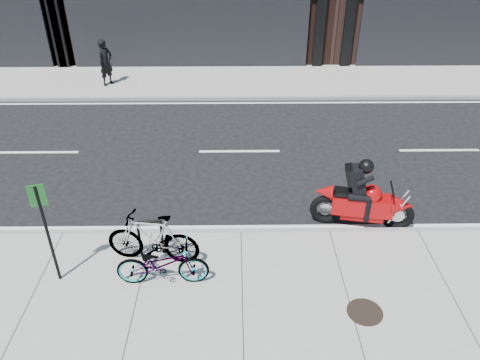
{
  "coord_description": "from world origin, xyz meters",
  "views": [
    {
      "loc": [
        -0.11,
        -10.25,
        6.74
      ],
      "look_at": [
        -0.01,
        -1.02,
        0.9
      ],
      "focal_mm": 35.0,
      "sensor_mm": 36.0,
      "label": 1
    }
  ],
  "objects_px": {
    "bicycle_front": "(162,264)",
    "sign_post": "(46,226)",
    "motorcycle": "(368,200)",
    "pedestrian": "(106,62)",
    "bicycle_rear": "(153,238)",
    "manhole_cover": "(365,312)",
    "bike_rack": "(150,235)"
  },
  "relations": [
    {
      "from": "bicycle_front",
      "to": "motorcycle",
      "type": "relative_size",
      "value": 0.76
    },
    {
      "from": "bike_rack",
      "to": "bicycle_front",
      "type": "distance_m",
      "value": 0.91
    },
    {
      "from": "pedestrian",
      "to": "sign_post",
      "type": "relative_size",
      "value": 0.79
    },
    {
      "from": "bike_rack",
      "to": "bicycle_front",
      "type": "height_order",
      "value": "bicycle_front"
    },
    {
      "from": "bicycle_front",
      "to": "manhole_cover",
      "type": "bearing_deg",
      "value": -103.56
    },
    {
      "from": "bicycle_rear",
      "to": "pedestrian",
      "type": "relative_size",
      "value": 1.1
    },
    {
      "from": "motorcycle",
      "to": "sign_post",
      "type": "relative_size",
      "value": 1.07
    },
    {
      "from": "bike_rack",
      "to": "pedestrian",
      "type": "distance_m",
      "value": 10.46
    },
    {
      "from": "manhole_cover",
      "to": "sign_post",
      "type": "xyz_separation_m",
      "value": [
        -5.84,
        0.93,
        1.31
      ]
    },
    {
      "from": "bicycle_front",
      "to": "bicycle_rear",
      "type": "bearing_deg",
      "value": 21.91
    },
    {
      "from": "manhole_cover",
      "to": "bicycle_rear",
      "type": "bearing_deg",
      "value": 160.08
    },
    {
      "from": "bike_rack",
      "to": "manhole_cover",
      "type": "bearing_deg",
      "value": -21.95
    },
    {
      "from": "bicycle_front",
      "to": "motorcycle",
      "type": "height_order",
      "value": "motorcycle"
    },
    {
      "from": "manhole_cover",
      "to": "bike_rack",
      "type": "bearing_deg",
      "value": 158.05
    },
    {
      "from": "bike_rack",
      "to": "sign_post",
      "type": "bearing_deg",
      "value": -157.31
    },
    {
      "from": "bicycle_front",
      "to": "pedestrian",
      "type": "distance_m",
      "value": 11.36
    },
    {
      "from": "pedestrian",
      "to": "bike_rack",
      "type": "bearing_deg",
      "value": -129.07
    },
    {
      "from": "manhole_cover",
      "to": "bicycle_front",
      "type": "bearing_deg",
      "value": 167.62
    },
    {
      "from": "bicycle_front",
      "to": "sign_post",
      "type": "xyz_separation_m",
      "value": [
        -2.08,
        0.11,
        0.85
      ]
    },
    {
      "from": "bike_rack",
      "to": "motorcycle",
      "type": "height_order",
      "value": "motorcycle"
    },
    {
      "from": "bicycle_rear",
      "to": "bicycle_front",
      "type": "bearing_deg",
      "value": 31.31
    },
    {
      "from": "bicycle_rear",
      "to": "manhole_cover",
      "type": "height_order",
      "value": "bicycle_rear"
    },
    {
      "from": "motorcycle",
      "to": "sign_post",
      "type": "xyz_separation_m",
      "value": [
        -6.48,
        -1.8,
        0.73
      ]
    },
    {
      "from": "bicycle_front",
      "to": "pedestrian",
      "type": "height_order",
      "value": "pedestrian"
    },
    {
      "from": "bike_rack",
      "to": "pedestrian",
      "type": "bearing_deg",
      "value": 107.67
    },
    {
      "from": "pedestrian",
      "to": "sign_post",
      "type": "height_order",
      "value": "sign_post"
    },
    {
      "from": "bicycle_front",
      "to": "sign_post",
      "type": "height_order",
      "value": "sign_post"
    },
    {
      "from": "motorcycle",
      "to": "bicycle_rear",
      "type": "bearing_deg",
      "value": -154.85
    },
    {
      "from": "pedestrian",
      "to": "bicycle_rear",
      "type": "bearing_deg",
      "value": -128.97
    },
    {
      "from": "bike_rack",
      "to": "pedestrian",
      "type": "height_order",
      "value": "pedestrian"
    },
    {
      "from": "bicycle_front",
      "to": "manhole_cover",
      "type": "xyz_separation_m",
      "value": [
        3.76,
        -0.83,
        -0.46
      ]
    },
    {
      "from": "motorcycle",
      "to": "manhole_cover",
      "type": "distance_m",
      "value": 2.87
    }
  ]
}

